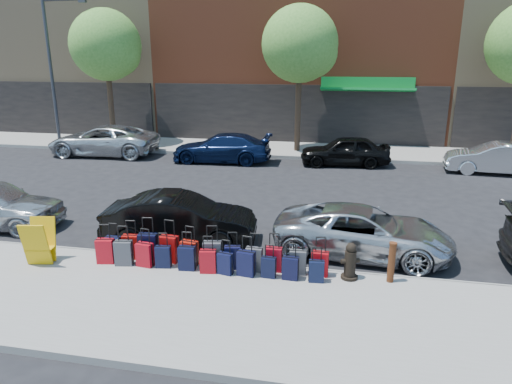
% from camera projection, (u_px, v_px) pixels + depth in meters
% --- Properties ---
extents(ground, '(120.00, 120.00, 0.00)m').
position_uv_depth(ground, '(251.00, 208.00, 15.39)').
color(ground, black).
rests_on(ground, ground).
extents(sidewalk_near, '(60.00, 4.00, 0.15)m').
position_uv_depth(sidewalk_near, '(186.00, 305.00, 9.26)').
color(sidewalk_near, gray).
rests_on(sidewalk_near, ground).
extents(sidewalk_far, '(60.00, 4.00, 0.15)m').
position_uv_depth(sidewalk_far, '(289.00, 149.00, 24.77)').
color(sidewalk_far, gray).
rests_on(sidewalk_far, ground).
extents(curb_near, '(60.00, 0.08, 0.15)m').
position_uv_depth(curb_near, '(214.00, 263.00, 11.16)').
color(curb_near, gray).
rests_on(curb_near, ground).
extents(curb_far, '(60.00, 0.08, 0.15)m').
position_uv_depth(curb_far, '(284.00, 157.00, 22.87)').
color(curb_far, gray).
rests_on(curb_far, ground).
extents(building_left, '(15.00, 12.12, 16.00)m').
position_uv_depth(building_left, '(85.00, 12.00, 32.99)').
color(building_left, '#8E7757').
rests_on(building_left, ground).
extents(tree_left, '(3.80, 3.80, 7.27)m').
position_uv_depth(tree_left, '(108.00, 47.00, 24.61)').
color(tree_left, black).
rests_on(tree_left, sidewalk_far).
extents(tree_center, '(3.80, 3.80, 7.27)m').
position_uv_depth(tree_center, '(302.00, 46.00, 22.66)').
color(tree_center, black).
rests_on(tree_center, sidewalk_far).
extents(streetlight, '(2.59, 0.18, 8.00)m').
position_uv_depth(streetlight, '(53.00, 61.00, 24.71)').
color(streetlight, '#333338').
rests_on(streetlight, sidewalk_far).
extents(suitcase_front_0, '(0.38, 0.22, 0.90)m').
position_uv_depth(suitcase_front_0, '(114.00, 247.00, 11.17)').
color(suitcase_front_0, black).
rests_on(suitcase_front_0, sidewalk_near).
extents(suitcase_front_1, '(0.43, 0.28, 0.97)m').
position_uv_depth(suitcase_front_1, '(131.00, 247.00, 11.15)').
color(suitcase_front_1, '#9E0F0A').
rests_on(suitcase_front_1, sidewalk_near).
extents(suitcase_front_2, '(0.47, 0.30, 1.07)m').
position_uv_depth(suitcase_front_2, '(148.00, 247.00, 11.07)').
color(suitcase_front_2, black).
rests_on(suitcase_front_2, sidewalk_near).
extents(suitcase_front_3, '(0.46, 0.28, 1.05)m').
position_uv_depth(suitcase_front_3, '(169.00, 249.00, 10.97)').
color(suitcase_front_3, maroon).
rests_on(suitcase_front_3, sidewalk_near).
extents(suitcase_front_4, '(0.43, 0.28, 0.96)m').
position_uv_depth(suitcase_front_4, '(189.00, 253.00, 10.80)').
color(suitcase_front_4, '#9B140A').
rests_on(suitcase_front_4, sidewalk_near).
extents(suitcase_front_5, '(0.46, 0.30, 1.02)m').
position_uv_depth(suitcase_front_5, '(212.00, 254.00, 10.68)').
color(suitcase_front_5, '#3F3F44').
rests_on(suitcase_front_5, sidewalk_near).
extents(suitcase_front_6, '(0.40, 0.27, 0.89)m').
position_uv_depth(suitcase_front_6, '(233.00, 257.00, 10.62)').
color(suitcase_front_6, black).
rests_on(suitcase_front_6, sidewalk_near).
extents(suitcase_front_7, '(0.38, 0.21, 0.91)m').
position_uv_depth(suitcase_front_7, '(254.00, 259.00, 10.52)').
color(suitcase_front_7, '#3E3E44').
rests_on(suitcase_front_7, sidewalk_near).
extents(suitcase_front_8, '(0.38, 0.21, 0.92)m').
position_uv_depth(suitcase_front_8, '(274.00, 259.00, 10.50)').
color(suitcase_front_8, maroon).
rests_on(suitcase_front_8, sidewalk_near).
extents(suitcase_front_9, '(0.39, 0.23, 0.91)m').
position_uv_depth(suitcase_front_9, '(298.00, 262.00, 10.36)').
color(suitcase_front_9, '#3F3F44').
rests_on(suitcase_front_9, sidewalk_near).
extents(suitcase_front_10, '(0.38, 0.22, 0.92)m').
position_uv_depth(suitcase_front_10, '(320.00, 264.00, 10.28)').
color(suitcase_front_10, '#98090F').
rests_on(suitcase_front_10, sidewalk_near).
extents(suitcase_back_0, '(0.44, 0.30, 0.96)m').
position_uv_depth(suitcase_back_0, '(105.00, 251.00, 10.92)').
color(suitcase_back_0, '#B00B16').
rests_on(suitcase_back_0, sidewalk_near).
extents(suitcase_back_1, '(0.44, 0.30, 0.96)m').
position_uv_depth(suitcase_back_1, '(124.00, 253.00, 10.81)').
color(suitcase_back_1, '#3D3D42').
rests_on(suitcase_back_1, sidewalk_near).
extents(suitcase_back_2, '(0.41, 0.28, 0.92)m').
position_uv_depth(suitcase_back_2, '(145.00, 255.00, 10.75)').
color(suitcase_back_2, maroon).
rests_on(suitcase_back_2, sidewalk_near).
extents(suitcase_back_3, '(0.38, 0.26, 0.84)m').
position_uv_depth(suitcase_back_3, '(163.00, 257.00, 10.70)').
color(suitcase_back_3, black).
rests_on(suitcase_back_3, sidewalk_near).
extents(suitcase_back_4, '(0.40, 0.25, 0.92)m').
position_uv_depth(suitcase_back_4, '(187.00, 258.00, 10.57)').
color(suitcase_back_4, black).
rests_on(suitcase_back_4, sidewalk_near).
extents(suitcase_back_5, '(0.40, 0.27, 0.87)m').
position_uv_depth(suitcase_back_5, '(208.00, 261.00, 10.43)').
color(suitcase_back_5, '#9D0A13').
rests_on(suitcase_back_5, sidewalk_near).
extents(suitcase_back_6, '(0.37, 0.26, 0.81)m').
position_uv_depth(suitcase_back_6, '(225.00, 263.00, 10.37)').
color(suitcase_back_6, black).
rests_on(suitcase_back_6, sidewalk_near).
extents(suitcase_back_7, '(0.42, 0.28, 0.93)m').
position_uv_depth(suitcase_back_7, '(246.00, 263.00, 10.29)').
color(suitcase_back_7, black).
rests_on(suitcase_back_7, sidewalk_near).
extents(suitcase_back_8, '(0.33, 0.21, 0.77)m').
position_uv_depth(suitcase_back_8, '(269.00, 267.00, 10.21)').
color(suitcase_back_8, black).
rests_on(suitcase_back_8, sidewalk_near).
extents(suitcase_back_9, '(0.36, 0.22, 0.84)m').
position_uv_depth(suitcase_back_9, '(290.00, 268.00, 10.12)').
color(suitcase_back_9, black).
rests_on(suitcase_back_9, sidewalk_near).
extents(suitcase_back_10, '(0.35, 0.22, 0.80)m').
position_uv_depth(suitcase_back_10, '(316.00, 271.00, 10.01)').
color(suitcase_back_10, black).
rests_on(suitcase_back_10, sidewalk_near).
extents(fire_hydrant, '(0.43, 0.38, 0.85)m').
position_uv_depth(fire_hydrant, '(350.00, 262.00, 10.12)').
color(fire_hydrant, black).
rests_on(fire_hydrant, sidewalk_near).
extents(bollard, '(0.17, 0.17, 0.92)m').
position_uv_depth(bollard, '(392.00, 262.00, 9.94)').
color(bollard, '#38190C').
rests_on(bollard, sidewalk_near).
extents(display_rack, '(0.71, 0.76, 1.07)m').
position_uv_depth(display_rack, '(39.00, 242.00, 10.83)').
color(display_rack, gold).
rests_on(display_rack, sidewalk_near).
extents(car_near_1, '(4.26, 1.94, 1.35)m').
position_uv_depth(car_near_1, '(180.00, 219.00, 12.40)').
color(car_near_1, black).
rests_on(car_near_1, ground).
extents(car_near_2, '(4.64, 2.42, 1.25)m').
position_uv_depth(car_near_2, '(363.00, 231.00, 11.67)').
color(car_near_2, '#B9BBC0').
rests_on(car_near_2, ground).
extents(car_far_0, '(5.68, 2.83, 1.54)m').
position_uv_depth(car_far_0, '(103.00, 140.00, 23.49)').
color(car_far_0, silver).
rests_on(car_far_0, ground).
extents(car_far_1, '(4.84, 2.13, 1.38)m').
position_uv_depth(car_far_1, '(222.00, 148.00, 21.97)').
color(car_far_1, '#0C1837').
rests_on(car_far_1, ground).
extents(car_far_2, '(4.24, 2.05, 1.40)m').
position_uv_depth(car_far_2, '(345.00, 151.00, 21.28)').
color(car_far_2, black).
rests_on(car_far_2, ground).
extents(car_far_3, '(4.23, 1.74, 1.36)m').
position_uv_depth(car_far_3, '(496.00, 158.00, 19.77)').
color(car_far_3, silver).
rests_on(car_far_3, ground).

